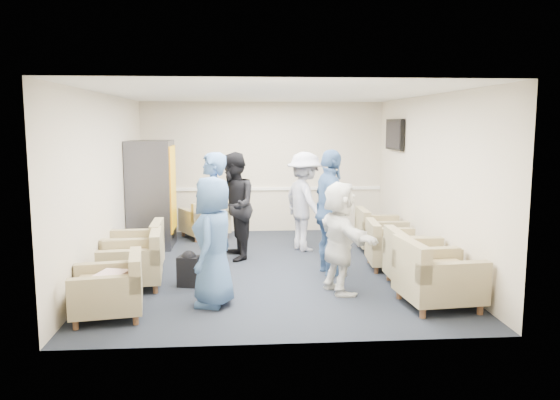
{
  "coord_description": "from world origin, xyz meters",
  "views": [
    {
      "loc": [
        -0.49,
        -8.35,
        2.26
      ],
      "look_at": [
        0.15,
        0.2,
        1.05
      ],
      "focal_mm": 35.0,
      "sensor_mm": 36.0,
      "label": 1
    }
  ],
  "objects": [
    {
      "name": "armchair_left_mid",
      "position": [
        -1.94,
        -0.88,
        0.33
      ],
      "size": [
        0.91,
        0.91,
        0.66
      ],
      "rotation": [
        0.0,
        0.0,
        -1.46
      ],
      "color": "#8F815C",
      "rests_on": "floor"
    },
    {
      "name": "person_mid_left",
      "position": [
        -0.88,
        -0.74,
        0.93
      ],
      "size": [
        0.49,
        0.7,
        1.86
      ],
      "primitive_type": "imported",
      "rotation": [
        0.0,
        0.0,
        -1.63
      ],
      "color": "#3B5D8F",
      "rests_on": "floor"
    },
    {
      "name": "tv",
      "position": [
        2.44,
        1.8,
        2.05
      ],
      "size": [
        0.1,
        1.0,
        0.58
      ],
      "color": "black",
      "rests_on": "right_wall"
    },
    {
      "name": "left_wall",
      "position": [
        -2.5,
        0.0,
        1.35
      ],
      "size": [
        0.02,
        6.0,
        2.7
      ],
      "primitive_type": "cube",
      "color": "beige",
      "rests_on": "floor"
    },
    {
      "name": "armchair_right_far",
      "position": [
        1.96,
        1.03,
        0.32
      ],
      "size": [
        0.82,
        0.82,
        0.64
      ],
      "rotation": [
        0.0,
        0.0,
        1.54
      ],
      "color": "#8F815C",
      "rests_on": "floor"
    },
    {
      "name": "backpack",
      "position": [
        -1.21,
        -0.89,
        0.26
      ],
      "size": [
        0.33,
        0.27,
        0.51
      ],
      "rotation": [
        0.0,
        0.0,
        -0.21
      ],
      "color": "black",
      "rests_on": "floor"
    },
    {
      "name": "chair_rail",
      "position": [
        0.0,
        2.98,
        0.9
      ],
      "size": [
        4.98,
        0.04,
        0.06
      ],
      "primitive_type": "cube",
      "color": "white",
      "rests_on": "back_wall"
    },
    {
      "name": "floor",
      "position": [
        0.0,
        0.0,
        0.0
      ],
      "size": [
        6.0,
        6.0,
        0.0
      ],
      "primitive_type": "plane",
      "color": "black",
      "rests_on": "ground"
    },
    {
      "name": "armchair_right_midfar",
      "position": [
        1.86,
        -0.15,
        0.31
      ],
      "size": [
        0.85,
        0.85,
        0.63
      ],
      "rotation": [
        0.0,
        0.0,
        1.49
      ],
      "color": "#8F815C",
      "rests_on": "floor"
    },
    {
      "name": "person_back_right",
      "position": [
        0.67,
        1.18,
        0.88
      ],
      "size": [
        1.04,
        1.3,
        1.76
      ],
      "primitive_type": "imported",
      "rotation": [
        0.0,
        0.0,
        1.96
      ],
      "color": "silver",
      "rests_on": "floor"
    },
    {
      "name": "front_wall",
      "position": [
        0.0,
        -3.0,
        1.35
      ],
      "size": [
        5.0,
        0.02,
        2.7
      ],
      "primitive_type": "cube",
      "color": "beige",
      "rests_on": "floor"
    },
    {
      "name": "back_wall",
      "position": [
        0.0,
        3.0,
        1.35
      ],
      "size": [
        5.0,
        0.02,
        2.7
      ],
      "primitive_type": "cube",
      "color": "beige",
      "rests_on": "floor"
    },
    {
      "name": "armchair_left_near",
      "position": [
        -1.99,
        -2.06,
        0.32
      ],
      "size": [
        0.91,
        0.91,
        0.63
      ],
      "rotation": [
        0.0,
        0.0,
        -1.41
      ],
      "color": "#8F815C",
      "rests_on": "floor"
    },
    {
      "name": "armchair_left_far",
      "position": [
        -2.03,
        -0.18,
        0.33
      ],
      "size": [
        0.87,
        0.87,
        0.67
      ],
      "rotation": [
        0.0,
        0.0,
        -1.53
      ],
      "color": "#8F815C",
      "rests_on": "floor"
    },
    {
      "name": "person_front_left",
      "position": [
        -0.82,
        -1.71,
        0.81
      ],
      "size": [
        0.66,
        0.88,
        1.62
      ],
      "primitive_type": "imported",
      "rotation": [
        0.0,
        0.0,
        -1.78
      ],
      "color": "#3B5D8F",
      "rests_on": "floor"
    },
    {
      "name": "pillow",
      "position": [
        -1.99,
        -2.07,
        0.48
      ],
      "size": [
        0.39,
        0.46,
        0.11
      ],
      "primitive_type": "cube",
      "rotation": [
        0.0,
        0.0,
        -1.81
      ],
      "color": "silver",
      "rests_on": "armchair_left_near"
    },
    {
      "name": "ceiling",
      "position": [
        0.0,
        0.0,
        2.7
      ],
      "size": [
        6.0,
        6.0,
        0.0
      ],
      "primitive_type": "plane",
      "rotation": [
        3.14,
        0.0,
        0.0
      ],
      "color": "silver",
      "rests_on": "back_wall"
    },
    {
      "name": "right_wall",
      "position": [
        2.5,
        0.0,
        1.35
      ],
      "size": [
        0.02,
        6.0,
        2.7
      ],
      "primitive_type": "cube",
      "color": "beige",
      "rests_on": "floor"
    },
    {
      "name": "person_back_left",
      "position": [
        -0.6,
        0.61,
        0.9
      ],
      "size": [
        0.82,
        0.98,
        1.79
      ],
      "primitive_type": "imported",
      "rotation": [
        0.0,
        0.0,
        -1.39
      ],
      "color": "black",
      "rests_on": "floor"
    },
    {
      "name": "armchair_right_near",
      "position": [
        1.9,
        -1.98,
        0.36
      ],
      "size": [
        0.97,
        0.97,
        0.71
      ],
      "rotation": [
        0.0,
        0.0,
        1.66
      ],
      "color": "#8F815C",
      "rests_on": "floor"
    },
    {
      "name": "person_front_right",
      "position": [
        0.84,
        -1.32,
        0.75
      ],
      "size": [
        0.79,
        1.46,
        1.51
      ],
      "primitive_type": "imported",
      "rotation": [
        0.0,
        0.0,
        1.83
      ],
      "color": "white",
      "rests_on": "floor"
    },
    {
      "name": "armchair_right_midnear",
      "position": [
        1.94,
        -1.16,
        0.34
      ],
      "size": [
        0.87,
        0.87,
        0.68
      ],
      "rotation": [
        0.0,
        0.0,
        1.56
      ],
      "color": "#8F815C",
      "rests_on": "floor"
    },
    {
      "name": "vending_machine",
      "position": [
        -2.09,
        1.68,
        0.98
      ],
      "size": [
        0.79,
        0.92,
        1.95
      ],
      "color": "#4C4B53",
      "rests_on": "floor"
    },
    {
      "name": "person_mid_right",
      "position": [
        0.86,
        -0.4,
        0.94
      ],
      "size": [
        0.62,
        1.16,
        1.88
      ],
      "primitive_type": "imported",
      "rotation": [
        0.0,
        0.0,
        1.72
      ],
      "color": "#3B5D8F",
      "rests_on": "floor"
    },
    {
      "name": "armchair_corner",
      "position": [
        -1.17,
        2.38,
        0.32
      ],
      "size": [
        1.07,
        1.07,
        0.64
      ],
      "rotation": [
        0.0,
        0.0,
        3.63
      ],
      "color": "#8F815C",
      "rests_on": "floor"
    }
  ]
}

